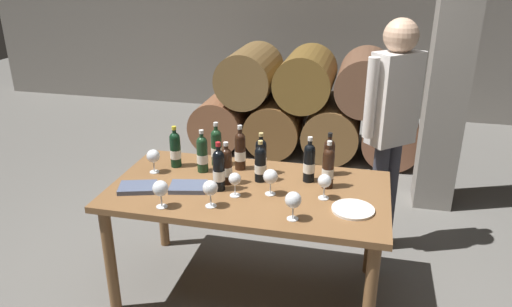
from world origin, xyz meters
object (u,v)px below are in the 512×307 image
Objects in this scene: dining_table at (249,201)px; wine_bottle_9 at (260,163)px; wine_glass_5 at (235,180)px; tasting_notebook at (188,187)px; wine_bottle_0 at (216,147)px; wine_glass_6 at (270,177)px; serving_plate at (353,209)px; wine_bottle_3 at (219,170)px; wine_bottle_1 at (329,157)px; wine_bottle_8 at (202,154)px; sommelier_presenting at (392,117)px; wine_bottle_4 at (175,149)px; wine_bottle_7 at (240,150)px; wine_glass_3 at (160,189)px; wine_bottle_2 at (328,168)px; wine_glass_2 at (153,157)px; wine_bottle_5 at (226,166)px; wine_bottle_6 at (261,156)px; wine_glass_1 at (325,182)px; wine_glass_4 at (210,188)px; wine_bottle_10 at (309,162)px; leather_ledger at (138,188)px; wine_glass_0 at (293,200)px.

wine_bottle_9 reaches higher than dining_table.
wine_glass_5 reaches higher than tasting_notebook.
wine_bottle_0 reaches higher than wine_bottle_9.
serving_plate is (0.49, -0.09, -0.11)m from wine_glass_6.
wine_bottle_3 is 0.28m from wine_bottle_9.
dining_table is 6.27× the size of wine_bottle_9.
wine_bottle_8 is at bearing -170.40° from wine_bottle_1.
sommelier_presenting is at bearing 38.35° from wine_bottle_9.
wine_bottle_4 is 0.93× the size of wine_bottle_7.
wine_glass_3 is at bearing -134.99° from wine_bottle_9.
wine_glass_2 is at bearing -177.87° from wine_bottle_2.
wine_bottle_5 is 0.97× the size of wine_bottle_6.
serving_plate is (0.64, -0.14, 0.10)m from dining_table.
wine_glass_1 is at bearing -88.68° from wine_bottle_1.
wine_glass_1 is 0.66m from wine_glass_4.
wine_bottle_6 is 1.83× the size of wine_glass_1.
wine_bottle_2 is at bearing -86.28° from wine_bottle_1.
wine_bottle_9 is (0.40, -0.06, -0.01)m from wine_bottle_8.
wine_bottle_10 is at bearing 28.64° from dining_table.
dining_table is 5.50× the size of wine_bottle_3.
wine_bottle_4 is (-1.03, 0.09, -0.01)m from wine_bottle_2.
dining_table is at bearing 3.01° from tasting_notebook.
leather_ledger is at bearing -164.92° from wine_bottle_2.
wine_bottle_9 reaches higher than wine_glass_5.
wine_bottle_0 is 1.12× the size of wine_bottle_9.
serving_plate is (0.29, -0.33, -0.12)m from wine_bottle_10.
wine_glass_5 is (0.10, 0.16, -0.01)m from wine_glass_4.
wine_glass_2 reaches higher than serving_plate.
sommelier_presenting is (0.52, 1.06, 0.17)m from wine_glass_0.
wine_bottle_6 is 0.16m from wine_bottle_7.
wine_bottle_7 is 1.87× the size of wine_glass_0.
wine_glass_1 is 1.04× the size of wine_glass_5.
wine_bottle_6 is at bearing 149.55° from wine_glass_1.
wine_bottle_5 is 0.31m from wine_glass_6.
wine_glass_1 is (1.02, -0.24, -0.01)m from wine_bottle_4.
wine_glass_1 is (0.82, -0.21, -0.02)m from wine_bottle_8.
wine_bottle_9 is (-0.42, -0.01, -0.01)m from wine_bottle_2.
wine_bottle_0 is at bearing 167.31° from wine_bottle_6.
sommelier_presenting is at bearing 44.13° from wine_glass_5.
wine_glass_6 is (0.32, 0.01, -0.02)m from wine_bottle_3.
wine_bottle_5 reaches higher than wine_glass_4.
wine_bottle_0 reaches higher than wine_bottle_4.
wine_glass_2 is at bearing -168.42° from wine_bottle_1.
wine_glass_4 is (-0.03, -0.55, -0.02)m from wine_bottle_7.
wine_bottle_1 is 0.60m from sommelier_presenting.
wine_bottle_1 is 0.67m from wine_glass_5.
wine_glass_1 reaches higher than serving_plate.
wine_bottle_6 reaches higher than leather_ledger.
wine_glass_3 is at bearing -145.04° from wine_bottle_10.
wine_glass_6 is 0.74× the size of leather_ledger.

